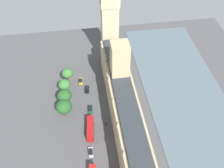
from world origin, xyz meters
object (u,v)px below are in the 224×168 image
object	(u,v)px
car_dark_green_corner	(90,109)
pedestrian_near_tower	(106,124)
double_decker_bus_kerbside	(90,129)
plane_tree_leading	(64,85)
parliament_building	(124,107)
plane_tree_far_end	(64,107)
car_silver_by_river_gate	(91,152)
clock_tower	(109,12)
street_lamp_slot_11	(66,77)
plane_tree_slot_10	(67,73)
plane_tree_trailing	(64,96)
car_yellow_cab_under_trees	(81,81)
car_black_midblock	(87,89)

from	to	relation	value
car_dark_green_corner	pedestrian_near_tower	xyz separation A→B (m)	(-5.85, 9.01, -0.13)
double_decker_bus_kerbside	plane_tree_leading	world-z (taller)	plane_tree_leading
parliament_building	plane_tree_far_end	world-z (taller)	parliament_building
car_silver_by_river_gate	clock_tower	bearing A→B (deg)	76.13
double_decker_bus_kerbside	street_lamp_slot_11	world-z (taller)	street_lamp_slot_11
pedestrian_near_tower	plane_tree_slot_10	size ratio (longest dim) A/B	0.18
parliament_building	plane_tree_trailing	bearing A→B (deg)	-24.65
plane_tree_leading	plane_tree_slot_10	bearing A→B (deg)	-106.82
street_lamp_slot_11	pedestrian_near_tower	bearing A→B (deg)	119.20
car_dark_green_corner	street_lamp_slot_11	xyz separation A→B (m)	(9.84, -19.05, 3.29)
car_dark_green_corner	plane_tree_trailing	size ratio (longest dim) A/B	0.46
clock_tower	plane_tree_leading	distance (m)	39.69
parliament_building	car_yellow_cab_under_trees	bearing A→B (deg)	-57.68
plane_tree_far_end	plane_tree_slot_10	bearing A→B (deg)	-96.44
plane_tree_far_end	street_lamp_slot_11	bearing A→B (deg)	-93.17
pedestrian_near_tower	street_lamp_slot_11	distance (m)	32.33
clock_tower	plane_tree_leading	xyz separation A→B (m)	(24.17, 22.12, -22.39)
clock_tower	plane_tree_slot_10	bearing A→B (deg)	35.91
car_yellow_cab_under_trees	plane_tree_slot_10	size ratio (longest dim) A/B	0.42
clock_tower	car_dark_green_corner	bearing A→B (deg)	68.31
clock_tower	car_yellow_cab_under_trees	xyz separation A→B (m)	(16.57, 15.80, -27.37)
parliament_building	street_lamp_slot_11	bearing A→B (deg)	-48.79
plane_tree_slot_10	double_decker_bus_kerbside	bearing A→B (deg)	104.74
plane_tree_leading	plane_tree_trailing	size ratio (longest dim) A/B	0.79
clock_tower	car_dark_green_corner	distance (m)	45.91
car_black_midblock	double_decker_bus_kerbside	world-z (taller)	double_decker_bus_kerbside
pedestrian_near_tower	car_silver_by_river_gate	bearing A→B (deg)	-56.35
double_decker_bus_kerbside	pedestrian_near_tower	xyz separation A→B (m)	(-6.76, -2.79, -1.88)
car_dark_green_corner	plane_tree_trailing	bearing A→B (deg)	-14.29
car_dark_green_corner	plane_tree_trailing	world-z (taller)	plane_tree_trailing
car_yellow_cab_under_trees	car_silver_by_river_gate	bearing A→B (deg)	-87.83
plane_tree_far_end	plane_tree_trailing	xyz separation A→B (m)	(-0.49, -5.01, 1.31)
car_dark_green_corner	plane_tree_slot_10	distance (m)	21.03
car_black_midblock	car_silver_by_river_gate	size ratio (longest dim) A/B	1.06
plane_tree_far_end	plane_tree_slot_10	size ratio (longest dim) A/B	0.98
parliament_building	car_silver_by_river_gate	size ratio (longest dim) A/B	17.34
car_silver_by_river_gate	plane_tree_far_end	xyz separation A→B (m)	(9.22, -19.96, 5.55)
parliament_building	car_black_midblock	world-z (taller)	parliament_building
car_yellow_cab_under_trees	car_dark_green_corner	xyz separation A→B (m)	(-2.94, 18.46, 0.00)
plane_tree_leading	plane_tree_far_end	bearing A→B (deg)	88.18
plane_tree_trailing	plane_tree_slot_10	distance (m)	14.85
plane_tree_slot_10	plane_tree_far_end	bearing A→B (deg)	83.56
plane_tree_leading	plane_tree_slot_10	distance (m)	6.32
plane_tree_trailing	plane_tree_slot_10	bearing A→B (deg)	-96.71
plane_tree_slot_10	street_lamp_slot_11	size ratio (longest dim) A/B	1.61
car_yellow_cab_under_trees	plane_tree_far_end	world-z (taller)	plane_tree_far_end
parliament_building	car_dark_green_corner	distance (m)	17.71
double_decker_bus_kerbside	pedestrian_near_tower	size ratio (longest dim) A/B	6.36
car_black_midblock	plane_tree_leading	bearing A→B (deg)	9.32
car_black_midblock	plane_tree_trailing	distance (m)	15.31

